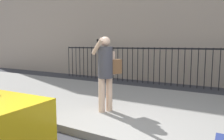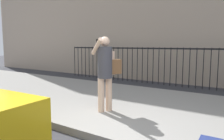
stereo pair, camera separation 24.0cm
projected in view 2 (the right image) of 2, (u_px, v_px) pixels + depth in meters
name	position (u px, v px, depth m)	size (l,w,h in m)	color
sidewalk	(148.00, 108.00, 5.57)	(28.00, 4.40, 0.15)	gray
iron_fence	(186.00, 62.00, 8.53)	(12.03, 0.04, 1.60)	black
pedestrian_on_phone	(106.00, 68.00, 4.97)	(0.61, 0.72, 1.75)	beige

